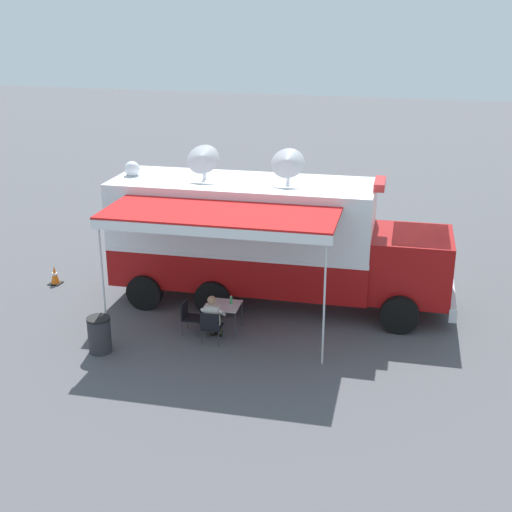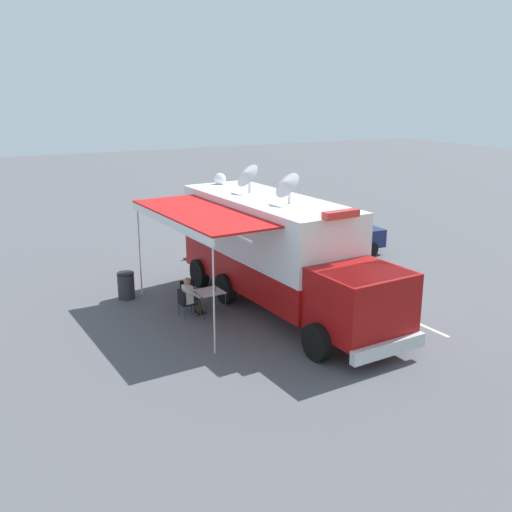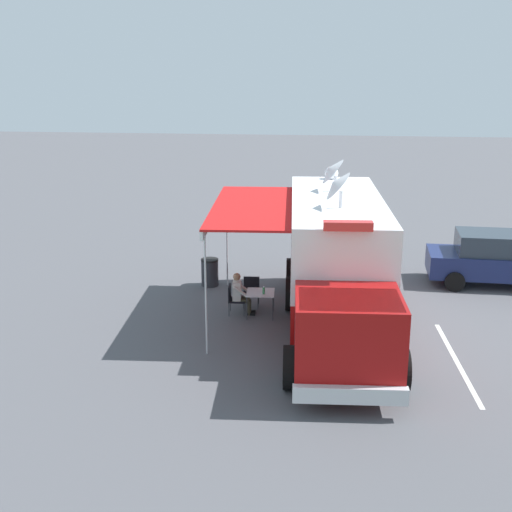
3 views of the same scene
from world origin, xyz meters
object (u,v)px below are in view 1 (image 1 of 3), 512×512
Objects in this scene: seated_responder at (213,317)px; water_bottle at (231,300)px; folding_chair_beside_table at (189,314)px; folding_table at (224,307)px; car_behind_truck at (191,213)px; command_truck at (269,237)px; trash_bin at (100,335)px; folding_chair_at_table at (211,325)px; traffic_cone at (55,275)px.

water_bottle is at bearing 161.24° from seated_responder.
folding_chair_beside_table is 0.80m from seated_responder.
folding_chair_beside_table is (0.48, -1.00, -0.32)m from water_bottle.
folding_table is 8.19m from car_behind_truck.
seated_responder is (2.74, -0.71, -1.30)m from command_truck.
car_behind_truck is at bearing -152.99° from folding_table.
car_behind_truck is (-7.18, -3.87, 0.05)m from water_bottle.
trash_bin is 0.21× the size of car_behind_truck.
water_bottle is 0.18× the size of seated_responder.
folding_chair_at_table is 0.20× the size of car_behind_truck.
folding_chair_beside_table is at bearing 132.70° from trash_bin.
folding_chair_beside_table is 5.55m from traffic_cone.
seated_responder is 0.29× the size of car_behind_truck.
traffic_cone is at bearing -22.13° from car_behind_truck.
car_behind_truck is at bearing -159.47° from folding_chair_beside_table.
water_bottle reaches higher than folding_table.
command_truck is at bearing 163.89° from folding_table.
command_truck reaches higher than folding_chair_beside_table.
folding_chair_beside_table is at bearing 20.53° from car_behind_truck.
traffic_cone is at bearing -136.41° from trash_bin.
folding_chair_beside_table is (2.50, -1.46, -1.43)m from command_truck.
command_truck is at bearing 39.98° from car_behind_truck.
command_truck reaches higher than trash_bin.
seated_responder is at bearing 72.11° from folding_chair_beside_table.
trash_bin reaches higher than folding_chair_beside_table.
folding_table is at bearing 127.25° from trash_bin.
folding_table is at bearing 170.97° from seated_responder.
folding_chair_at_table is at bearing 60.52° from folding_chair_beside_table.
command_truck reaches higher than traffic_cone.
traffic_cone is 0.14× the size of car_behind_truck.
folding_chair_at_table is 0.23m from seated_responder.
seated_responder is at bearing 68.90° from traffic_cone.
car_behind_truck is (-5.62, 2.29, 0.60)m from traffic_cone.
folding_chair_beside_table is at bearing 68.44° from traffic_cone.
folding_table is 3.77× the size of water_bottle.
water_bottle is 0.78m from seated_responder.
folding_chair_at_table is 8.88m from car_behind_truck.
water_bottle is at bearing 127.20° from trash_bin.
folding_table is 0.62m from seated_responder.
trash_bin reaches higher than folding_table.
trash_bin is 5.00m from traffic_cone.
seated_responder is (0.72, -0.24, -0.18)m from water_bottle.
traffic_cone is (-1.56, -6.15, -0.55)m from water_bottle.
water_bottle is 0.99m from folding_chair_at_table.
seated_responder is 1.37× the size of trash_bin.
traffic_cone is at bearing -111.10° from seated_responder.
folding_chair_at_table is 1.00× the size of folding_chair_beside_table.
folding_table is 0.97× the size of folding_chair_at_table.
seated_responder reaches higher than traffic_cone.
command_truck reaches higher than folding_table.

